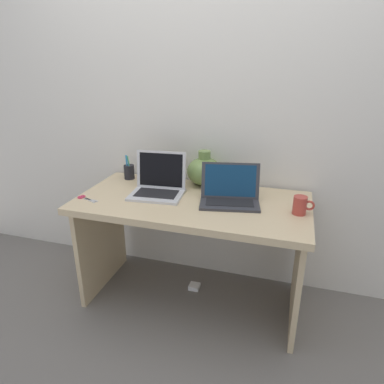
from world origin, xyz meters
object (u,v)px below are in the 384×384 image
laptop_left (159,183)px  power_brick (194,286)px  scissors (85,198)px  pen_cup (129,172)px  green_vase (204,171)px  coffee_mug (300,205)px  laptop_right (230,192)px

laptop_left → power_brick: 0.79m
scissors → pen_cup: bearing=76.7°
green_vase → power_brick: size_ratio=3.23×
coffee_mug → scissors: bearing=-173.2°
pen_cup → power_brick: pen_cup is taller
green_vase → pen_cup: 0.52m
green_vase → power_brick: (-0.01, -0.17, -0.79)m
pen_cup → scissors: size_ratio=1.16×
pen_cup → power_brick: (0.51, -0.13, -0.74)m
laptop_right → pen_cup: bearing=164.8°
laptop_left → green_vase: (0.23, 0.23, 0.03)m
power_brick → scissors: bearing=-156.1°
laptop_left → power_brick: laptop_left is taller
laptop_left → laptop_right: size_ratio=0.90×
laptop_right → green_vase: bearing=132.3°
pen_cup → power_brick: bearing=-14.9°
laptop_right → power_brick: 0.79m
laptop_left → laptop_right: 0.44m
laptop_right → green_vase: 0.32m
scissors → laptop_left: bearing=28.8°
laptop_left → coffee_mug: (0.83, -0.07, -0.02)m
laptop_right → laptop_left: bearing=178.4°
coffee_mug → scissors: 1.23m
green_vase → scissors: 0.76m
green_vase → pen_cup: (-0.52, -0.04, -0.04)m
laptop_right → pen_cup: size_ratio=2.17×
coffee_mug → green_vase: bearing=154.2°
coffee_mug → laptop_left: bearing=175.3°
power_brick → green_vase: bearing=85.2°
laptop_left → green_vase: bearing=44.7°
laptop_left → pen_cup: (-0.29, 0.19, -0.02)m
laptop_right → coffee_mug: laptop_right is taller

